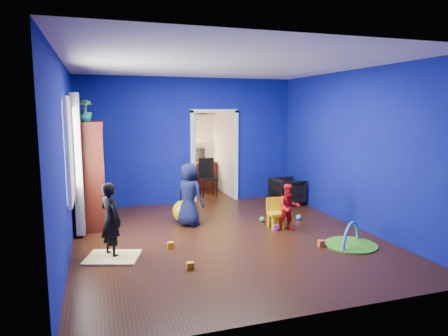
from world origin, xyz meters
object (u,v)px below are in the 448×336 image
object	(u,v)px
crt_tv	(91,172)
hopper_ball	(184,211)
study_desk	(199,175)
kid_chair	(276,215)
toddler_red	(289,207)
armchair	(287,191)
child_black	(111,220)
vase	(85,116)
tv_armoire	(88,174)
play_mat	(351,245)
child_navy	(189,195)
folding_chair	(208,178)

from	to	relation	value
crt_tv	hopper_ball	world-z (taller)	crt_tv
study_desk	kid_chair	bearing A→B (deg)	-83.60
toddler_red	hopper_ball	world-z (taller)	toddler_red
armchair	study_desk	size ratio (longest dim) A/B	0.76
armchair	study_desk	distance (m)	2.81
armchair	hopper_ball	distance (m)	2.69
armchair	kid_chair	size ratio (longest dim) A/B	1.34
child_black	vase	world-z (taller)	vase
toddler_red	kid_chair	distance (m)	0.31
child_black	toddler_red	distance (m)	3.12
child_black	crt_tv	distance (m)	1.87
toddler_red	hopper_ball	bearing A→B (deg)	156.05
tv_armoire	play_mat	world-z (taller)	tv_armoire
tv_armoire	crt_tv	bearing A→B (deg)	0.00
kid_chair	play_mat	world-z (taller)	kid_chair
kid_chair	armchair	bearing A→B (deg)	58.71
tv_armoire	study_desk	world-z (taller)	tv_armoire
armchair	tv_armoire	world-z (taller)	tv_armoire
child_navy	tv_armoire	world-z (taller)	tv_armoire
crt_tv	tv_armoire	bearing A→B (deg)	180.00
tv_armoire	hopper_ball	bearing A→B (deg)	-11.09
armchair	child_black	bearing A→B (deg)	116.05
hopper_ball	folding_chair	size ratio (longest dim) A/B	0.48
child_navy	toddler_red	xyz separation A→B (m)	(1.64, -0.85, -0.17)
child_black	play_mat	distance (m)	3.79
tv_armoire	play_mat	distance (m)	4.81
child_navy	vase	bearing A→B (deg)	43.66
tv_armoire	play_mat	xyz separation A→B (m)	(4.01, -2.48, -0.97)
child_black	vase	size ratio (longest dim) A/B	5.75
child_navy	study_desk	xyz separation A→B (m)	(1.04, 3.36, -0.22)
toddler_red	play_mat	distance (m)	1.27
folding_chair	child_navy	bearing A→B (deg)	-113.37
crt_tv	hopper_ball	bearing A→B (deg)	-11.35
toddler_red	folding_chair	distance (m)	3.31
hopper_ball	kid_chair	distance (m)	1.78
play_mat	folding_chair	size ratio (longest dim) A/B	0.90
child_navy	tv_armoire	distance (m)	1.91
armchair	kid_chair	bearing A→B (deg)	144.65
toddler_red	crt_tv	distance (m)	3.72
tv_armoire	kid_chair	distance (m)	3.57
crt_tv	vase	bearing A→B (deg)	-97.59
armchair	folding_chair	xyz separation A→B (m)	(-1.50, 1.41, 0.15)
armchair	play_mat	bearing A→B (deg)	171.14
armchair	crt_tv	xyz separation A→B (m)	(-4.28, -0.40, 0.71)
armchair	toddler_red	bearing A→B (deg)	151.22
kid_chair	play_mat	distance (m)	1.47
vase	child_navy	bearing A→B (deg)	-9.23
kid_chair	folding_chair	world-z (taller)	folding_chair
vase	study_desk	bearing A→B (deg)	47.48
child_black	study_desk	xyz separation A→B (m)	(2.50, 4.57, -0.19)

